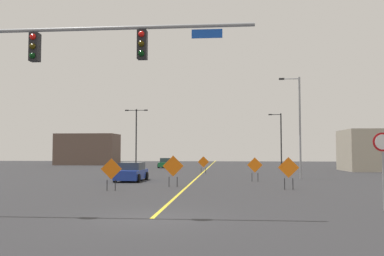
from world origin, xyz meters
The scene contains 15 objects.
ground centered at (0.00, 0.00, 0.00)m, with size 156.84×156.84×0.00m, color #2D2D30.
road_centre_stripe centered at (0.00, 43.57, 0.00)m, with size 0.16×87.13×0.01m.
traffic_signal_assembly centered at (-4.46, -0.01, 5.49)m, with size 12.20×0.44×7.27m.
stop_sign centered at (8.89, 2.65, 2.19)m, with size 0.76×0.07×3.12m.
street_lamp_mid_right centered at (8.78, 20.90, 4.78)m, with size 1.80×0.24×8.74m.
street_lamp_near_right centered at (9.40, 37.67, 3.96)m, with size 1.64×0.24×7.14m.
street_lamp_mid_left centered at (-8.79, 36.14, 4.54)m, with size 2.89×0.24×7.69m.
construction_sign_right_shoulder centered at (0.17, 28.74, 1.13)m, with size 1.20×0.08×1.81m.
construction_sign_left_lane centered at (-4.29, 9.70, 1.21)m, with size 1.26×0.15×1.93m.
construction_sign_left_shoulder centered at (6.43, 11.20, 1.26)m, with size 1.26×0.32×2.00m.
construction_sign_median_far centered at (4.82, 17.69, 1.18)m, with size 1.17×0.29×1.88m.
construction_sign_right_lane centered at (-0.92, 12.55, 1.29)m, with size 1.37×0.36×2.07m.
car_green_far centered at (-5.80, 42.76, 0.65)m, with size 2.21×3.96×1.37m.
car_blue_approaching centered at (-4.88, 17.44, 0.70)m, with size 2.04×4.26×1.47m.
roadside_building_west centered at (-21.15, 53.40, 2.64)m, with size 10.07×5.52×5.28m.
Camera 1 is at (2.64, -14.16, 2.38)m, focal length 37.78 mm.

